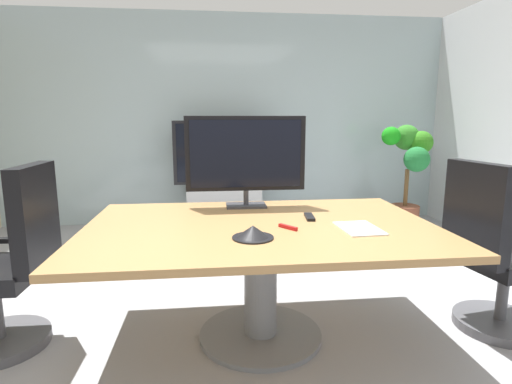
# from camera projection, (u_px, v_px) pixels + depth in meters

# --- Properties ---
(ground_plane) EXTENTS (6.79, 6.79, 0.00)m
(ground_plane) POSITION_uv_depth(u_px,v_px,m) (245.00, 332.00, 2.60)
(ground_plane) COLOR #99999E
(wall_back_glass_partition) EXTENTS (5.70, 0.10, 2.61)m
(wall_back_glass_partition) POSITION_uv_depth(u_px,v_px,m) (225.00, 121.00, 5.20)
(wall_back_glass_partition) COLOR #9EB2B7
(wall_back_glass_partition) RESTS_ON ground
(conference_table) EXTENTS (2.06, 1.36, 0.72)m
(conference_table) POSITION_uv_depth(u_px,v_px,m) (261.00, 250.00, 2.45)
(conference_table) COLOR olive
(conference_table) RESTS_ON ground
(office_chair_left) EXTENTS (0.60, 0.57, 1.09)m
(office_chair_left) POSITION_uv_depth(u_px,v_px,m) (9.00, 273.00, 2.37)
(office_chair_left) COLOR #4C4C51
(office_chair_left) RESTS_ON ground
(office_chair_right) EXTENTS (0.63, 0.61, 1.09)m
(office_chair_right) POSITION_uv_depth(u_px,v_px,m) (494.00, 262.00, 2.56)
(office_chair_right) COLOR #4C4C51
(office_chair_right) RESTS_ON ground
(tv_monitor) EXTENTS (0.84, 0.18, 0.64)m
(tv_monitor) POSITION_uv_depth(u_px,v_px,m) (246.00, 156.00, 2.85)
(tv_monitor) COLOR #333338
(tv_monitor) RESTS_ON conference_table
(wall_display_unit) EXTENTS (1.20, 0.36, 1.31)m
(wall_display_unit) POSITION_uv_depth(u_px,v_px,m) (224.00, 192.00, 5.00)
(wall_display_unit) COLOR #B7BABC
(wall_display_unit) RESTS_ON ground
(potted_plant) EXTENTS (0.64, 0.61, 1.26)m
(potted_plant) POSITION_uv_depth(u_px,v_px,m) (409.00, 167.00, 4.84)
(potted_plant) COLOR brown
(potted_plant) RESTS_ON ground
(conference_phone) EXTENTS (0.22, 0.22, 0.07)m
(conference_phone) POSITION_uv_depth(u_px,v_px,m) (253.00, 233.00, 2.14)
(conference_phone) COLOR black
(conference_phone) RESTS_ON conference_table
(remote_control) EXTENTS (0.07, 0.17, 0.02)m
(remote_control) POSITION_uv_depth(u_px,v_px,m) (309.00, 217.00, 2.57)
(remote_control) COLOR black
(remote_control) RESTS_ON conference_table
(whiteboard_marker) EXTENTS (0.10, 0.11, 0.02)m
(whiteboard_marker) POSITION_uv_depth(u_px,v_px,m) (288.00, 227.00, 2.32)
(whiteboard_marker) COLOR red
(whiteboard_marker) RESTS_ON conference_table
(paper_notepad) EXTENTS (0.23, 0.31, 0.01)m
(paper_notepad) POSITION_uv_depth(u_px,v_px,m) (359.00, 228.00, 2.32)
(paper_notepad) COLOR white
(paper_notepad) RESTS_ON conference_table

